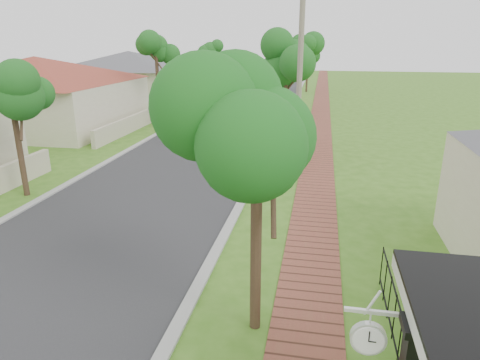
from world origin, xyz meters
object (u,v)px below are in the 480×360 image
Objects in this scene: parked_car_white at (281,111)px; near_tree at (257,135)px; parked_car_red at (244,130)px; utility_pole at (300,74)px; station_clock at (369,336)px.

near_tree is (1.80, -23.87, 3.37)m from parked_car_white.
parked_car_red is 16.79m from near_tree.
station_clock is at bearing -82.76° from utility_pole.
near_tree is at bearing -89.00° from parked_car_white.
parked_car_white is 4.94× the size of station_clock.
parked_car_red is 19.34m from station_clock.
parked_car_red is at bearing -103.17° from parked_car_white.
parked_car_red is 1.10× the size of parked_car_white.
near_tree reaches higher than parked_car_red.
station_clock is (1.85, -2.48, -2.05)m from near_tree.
utility_pole is (1.90, -12.56, 3.58)m from parked_car_white.
near_tree is at bearing -75.25° from parked_car_red.
parked_car_white is 26.64m from station_clock.
parked_car_white is 0.46× the size of utility_pole.
parked_car_white is 24.17m from near_tree.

